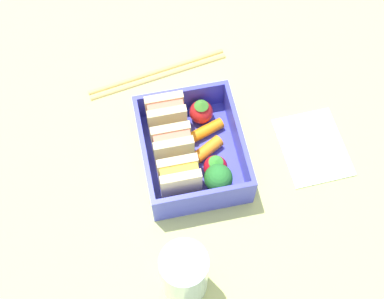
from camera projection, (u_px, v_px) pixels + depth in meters
ground_plane at (192, 162)px, 71.01cm from camera, size 120.00×120.00×2.00cm
bento_tray at (192, 157)px, 69.59cm from camera, size 15.10×12.64×1.20cm
bento_rim at (192, 147)px, 67.10cm from camera, size 15.10×12.64×4.40cm
sandwich_left at (180, 179)px, 64.08cm from camera, size 3.13×4.88×6.23cm
sandwich_center_left at (173, 147)px, 66.06cm from camera, size 3.13×4.88×6.23cm
sandwich_center at (166, 117)px, 68.04cm from camera, size 3.13×4.88×6.23cm
broccoli_floret at (218, 178)px, 64.53cm from camera, size 3.51×3.51×4.59cm
strawberry_left at (215, 167)px, 66.45cm from camera, size 3.04×3.04×3.64cm
carrot_stick_far_left at (207, 147)px, 68.69cm from camera, size 3.35×4.25×1.60cm
carrot_stick_left at (204, 131)px, 69.80cm from camera, size 3.09×5.54×1.46cm
strawberry_far_left at (201, 112)px, 70.08cm from camera, size 3.12×3.12×3.72cm
chopstick_pair at (158, 73)px, 75.95cm from camera, size 5.09×20.31×0.70cm
drinking_glass at (184, 274)px, 58.27cm from camera, size 5.18×5.18×9.78cm
folded_napkin at (313, 147)px, 70.73cm from camera, size 10.76×8.64×0.40cm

